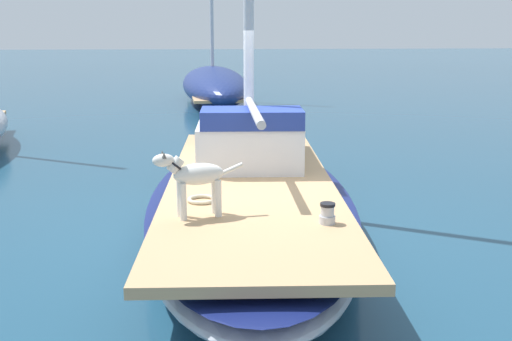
{
  "coord_description": "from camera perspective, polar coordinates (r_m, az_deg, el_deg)",
  "views": [
    {
      "loc": [
        -0.47,
        -7.63,
        2.58
      ],
      "look_at": [
        0.0,
        -1.0,
        1.01
      ],
      "focal_mm": 43.58,
      "sensor_mm": 36.0,
      "label": 1
    }
  ],
  "objects": [
    {
      "name": "ground_plane",
      "position": [
        8.07,
        -0.51,
        -5.36
      ],
      "size": [
        120.0,
        120.0,
        0.0
      ],
      "primitive_type": "plane",
      "color": "navy"
    },
    {
      "name": "dog_white",
      "position": [
        6.28,
        -5.69,
        -0.57
      ],
      "size": [
        0.92,
        0.36,
        0.7
      ],
      "color": "silver",
      "rests_on": "sailboat_main"
    },
    {
      "name": "cabin_house",
      "position": [
        8.9,
        -0.66,
        3.09
      ],
      "size": [
        1.49,
        2.27,
        0.84
      ],
      "color": "silver",
      "rests_on": "sailboat_main"
    },
    {
      "name": "sailboat_main",
      "position": [
        7.97,
        -0.51,
        -3.08
      ],
      "size": [
        2.8,
        7.33,
        0.66
      ],
      "color": "#B2B7C1",
      "rests_on": "ground"
    },
    {
      "name": "coiled_rope",
      "position": [
        6.93,
        -5.0,
        -2.67
      ],
      "size": [
        0.32,
        0.32,
        0.04
      ],
      "primitive_type": "torus",
      "color": "beige",
      "rests_on": "sailboat_main"
    },
    {
      "name": "moored_boat_far_astern",
      "position": [
        20.97,
        -3.83,
        7.87
      ],
      "size": [
        2.63,
        7.82,
        7.65
      ],
      "color": "navy",
      "rests_on": "ground"
    },
    {
      "name": "deck_winch",
      "position": [
        6.17,
        6.57,
        -3.99
      ],
      "size": [
        0.16,
        0.16,
        0.21
      ],
      "color": "#B7B7BC",
      "rests_on": "sailboat_main"
    }
  ]
}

